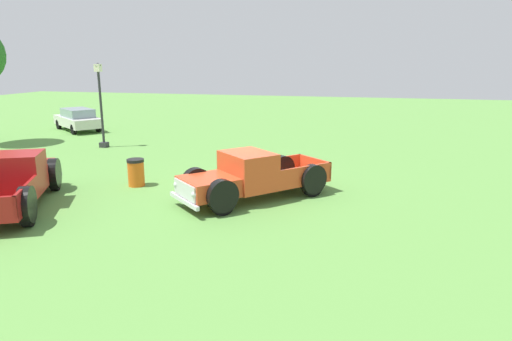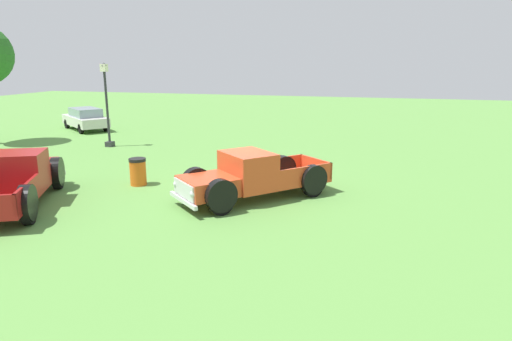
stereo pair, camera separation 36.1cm
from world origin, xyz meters
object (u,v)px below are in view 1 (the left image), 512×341
(pickup_truck_foreground, at_px, (246,178))
(pickup_truck_behind_left, at_px, (13,180))
(trash_can, at_px, (136,172))
(lamp_post_near, at_px, (101,104))
(sedan_distant_a, at_px, (78,119))

(pickup_truck_foreground, bearing_deg, pickup_truck_behind_left, 107.60)
(pickup_truck_behind_left, bearing_deg, trash_can, -42.34)
(trash_can, bearing_deg, pickup_truck_behind_left, 137.66)
(pickup_truck_behind_left, xyz_separation_m, trash_can, (2.79, -2.54, -0.28))
(pickup_truck_behind_left, height_order, lamp_post_near, lamp_post_near)
(pickup_truck_behind_left, distance_m, lamp_post_near, 9.33)
(pickup_truck_behind_left, height_order, trash_can, pickup_truck_behind_left)
(trash_can, bearing_deg, lamp_post_near, 39.73)
(pickup_truck_foreground, height_order, lamp_post_near, lamp_post_near)
(sedan_distant_a, xyz_separation_m, trash_can, (-10.57, -9.62, -0.23))
(sedan_distant_a, height_order, trash_can, sedan_distant_a)
(pickup_truck_foreground, bearing_deg, lamp_post_near, 53.71)
(pickup_truck_foreground, distance_m, sedan_distant_a, 17.76)
(sedan_distant_a, bearing_deg, pickup_truck_behind_left, -152.09)
(pickup_truck_behind_left, relative_size, lamp_post_near, 1.32)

